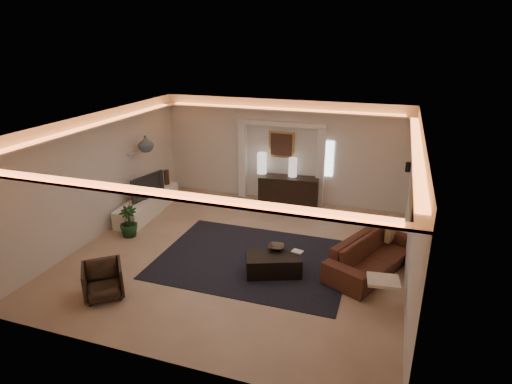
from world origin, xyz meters
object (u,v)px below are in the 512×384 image
(coffee_table, at_px, (273,264))
(armchair, at_px, (103,280))
(sofa, at_px, (372,255))
(console, at_px, (289,191))

(coffee_table, bearing_deg, armchair, -169.50)
(sofa, distance_m, armchair, 5.26)
(console, distance_m, sofa, 3.89)
(sofa, distance_m, coffee_table, 2.03)
(coffee_table, bearing_deg, console, 77.90)
(console, height_order, coffee_table, console)
(coffee_table, xyz_separation_m, armchair, (-2.74, -1.74, 0.12))
(console, relative_size, coffee_table, 1.52)
(coffee_table, distance_m, armchair, 3.25)
(armchair, bearing_deg, coffee_table, -6.48)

